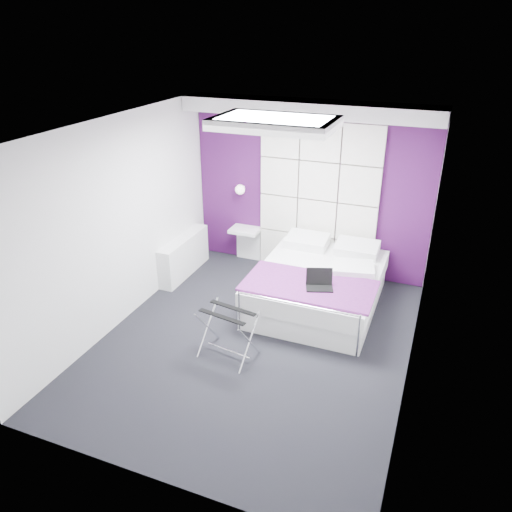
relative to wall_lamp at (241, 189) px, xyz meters
The scene contains 15 objects.
floor 2.61m from the wall_lamp, 62.99° to the right, with size 4.40×4.40×0.00m, color black.
ceiling 2.69m from the wall_lamp, 62.99° to the right, with size 4.40×4.40×0.00m, color white.
wall_back 1.06m from the wall_lamp, ahead, with size 3.60×3.60×0.00m, color silver.
wall_left 2.19m from the wall_lamp, 110.01° to the right, with size 4.40×4.40×0.00m, color silver.
wall_right 3.52m from the wall_lamp, 35.86° to the right, with size 4.40×4.40×0.00m, color silver.
accent_wall 1.06m from the wall_lamp, ahead, with size 3.58×0.02×2.58m, color #3D0F42.
soffit 1.66m from the wall_lamp, ahead, with size 3.58×0.50×0.20m, color white.
headboard 1.20m from the wall_lamp, ahead, with size 1.80×0.08×2.30m, color silver, non-canonical shape.
skylight 2.24m from the wall_lamp, 54.28° to the right, with size 1.36×0.86×0.12m, color white, non-canonical shape.
wall_lamp is the anchor object (origin of this frame).
radiator 1.35m from the wall_lamp, 130.10° to the right, with size 0.22×1.20×0.60m, color white.
bed 2.00m from the wall_lamp, 30.95° to the right, with size 1.65×1.99×0.70m.
nightstand 0.67m from the wall_lamp, 26.85° to the right, with size 0.46×0.36×0.05m, color white.
luggage_rack 2.73m from the wall_lamp, 70.50° to the right, with size 0.60×0.45×0.60m.
laptop 2.26m from the wall_lamp, 40.16° to the right, with size 0.33×0.23×0.24m.
Camera 1 is at (1.88, -4.72, 3.58)m, focal length 35.00 mm.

